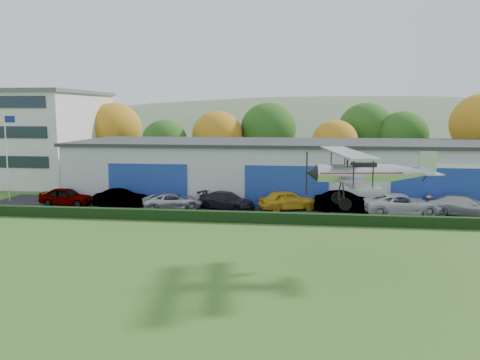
# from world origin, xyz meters

# --- Properties ---
(ground) EXTENTS (300.00, 300.00, 0.00)m
(ground) POSITION_xyz_m (0.00, 0.00, 0.00)
(ground) COLOR #3F621F
(ground) RESTS_ON ground
(apron) EXTENTS (48.00, 9.00, 0.05)m
(apron) POSITION_xyz_m (3.00, 21.00, 0.03)
(apron) COLOR black
(apron) RESTS_ON ground
(hedge) EXTENTS (46.00, 0.60, 0.80)m
(hedge) POSITION_xyz_m (3.00, 16.20, 0.40)
(hedge) COLOR black
(hedge) RESTS_ON ground
(hangar) EXTENTS (40.60, 12.60, 5.30)m
(hangar) POSITION_xyz_m (5.00, 27.98, 2.66)
(hangar) COLOR #B2B7BC
(hangar) RESTS_ON ground
(office_block) EXTENTS (20.60, 15.60, 10.40)m
(office_block) POSITION_xyz_m (-28.00, 35.00, 5.21)
(office_block) COLOR silver
(office_block) RESTS_ON ground
(flagpole) EXTENTS (1.05, 0.10, 8.00)m
(flagpole) POSITION_xyz_m (-19.88, 22.00, 4.78)
(flagpole) COLOR silver
(flagpole) RESTS_ON ground
(tree_belt) EXTENTS (75.70, 13.22, 10.12)m
(tree_belt) POSITION_xyz_m (0.85, 40.62, 5.61)
(tree_belt) COLOR #3D2614
(tree_belt) RESTS_ON ground
(distant_hills) EXTENTS (430.00, 196.00, 56.00)m
(distant_hills) POSITION_xyz_m (-4.38, 140.00, -13.05)
(distant_hills) COLOR #4C6642
(distant_hills) RESTS_ON ground
(car_0) EXTENTS (4.56, 1.98, 1.53)m
(car_0) POSITION_xyz_m (-13.87, 20.64, 0.81)
(car_0) COLOR gray
(car_0) RESTS_ON apron
(car_1) EXTENTS (4.77, 2.30, 1.51)m
(car_1) POSITION_xyz_m (-8.86, 20.48, 0.80)
(car_1) COLOR gray
(car_1) RESTS_ON apron
(car_2) EXTENTS (5.48, 4.03, 1.38)m
(car_2) POSITION_xyz_m (-4.27, 20.01, 0.74)
(car_2) COLOR silver
(car_2) RESTS_ON apron
(car_3) EXTENTS (5.29, 3.76, 1.42)m
(car_3) POSITION_xyz_m (0.15, 20.71, 0.76)
(car_3) COLOR black
(car_3) RESTS_ON apron
(car_4) EXTENTS (5.14, 3.54, 1.62)m
(car_4) POSITION_xyz_m (5.18, 21.06, 0.86)
(car_4) COLOR gold
(car_4) RESTS_ON apron
(car_5) EXTENTS (4.98, 1.99, 1.61)m
(car_5) POSITION_xyz_m (9.77, 21.05, 0.86)
(car_5) COLOR gray
(car_5) RESTS_ON apron
(car_6) EXTENTS (6.24, 3.52, 1.65)m
(car_6) POSITION_xyz_m (14.12, 20.30, 0.87)
(car_6) COLOR silver
(car_6) RESTS_ON apron
(car_7) EXTENTS (6.01, 3.82, 1.62)m
(car_7) POSITION_xyz_m (18.85, 20.40, 0.86)
(car_7) COLOR silver
(car_7) RESTS_ON apron
(biplane) EXTENTS (6.74, 7.73, 2.87)m
(biplane) POSITION_xyz_m (9.55, 6.55, 5.08)
(biplane) COLOR silver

